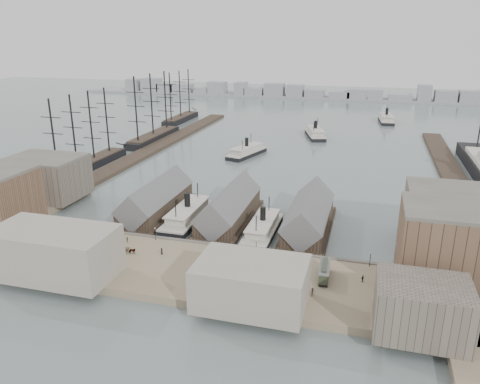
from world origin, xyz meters
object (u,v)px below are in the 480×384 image
(ferry_docked_west, at_px, (188,215))
(horse_cart_right, at_px, (226,273))
(tram, at_px, (324,272))
(horse_cart_left, at_px, (63,237))
(horse_cart_center, at_px, (130,251))

(ferry_docked_west, distance_m, horse_cart_right, 42.13)
(tram, bearing_deg, horse_cart_right, -170.12)
(ferry_docked_west, xyz_separation_m, horse_cart_left, (-28.05, -27.10, 0.31))
(ferry_docked_west, relative_size, horse_cart_right, 6.13)
(tram, relative_size, horse_cart_left, 2.28)
(tram, distance_m, horse_cart_left, 75.47)
(horse_cart_right, bearing_deg, tram, -87.32)
(horse_cart_left, height_order, horse_cart_center, horse_cart_center)
(horse_cart_left, distance_m, horse_cart_right, 52.52)
(ferry_docked_west, xyz_separation_m, horse_cart_center, (-4.90, -29.80, 0.37))
(ferry_docked_west, distance_m, tram, 55.75)
(ferry_docked_west, height_order, tram, ferry_docked_west)
(horse_cart_left, bearing_deg, horse_cart_center, -52.09)
(ferry_docked_west, distance_m, horse_cart_left, 39.00)
(horse_cart_left, relative_size, horse_cart_center, 0.84)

